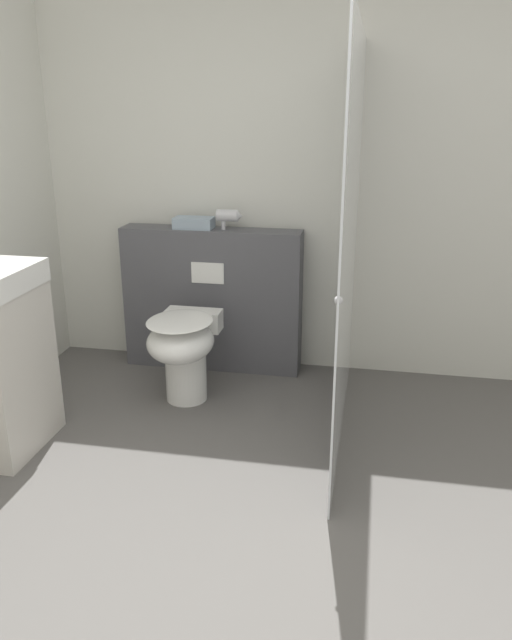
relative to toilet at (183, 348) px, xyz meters
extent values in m
plane|color=#565451|center=(0.54, -1.57, -0.36)|extent=(12.00, 12.00, 0.00)
cube|color=silver|center=(0.54, 0.74, 0.89)|extent=(8.00, 0.06, 2.50)
cube|color=#4C4C51|center=(0.03, 0.58, 0.13)|extent=(1.22, 0.21, 0.98)
cube|color=white|center=(0.03, 0.47, 0.35)|extent=(0.22, 0.01, 0.14)
cube|color=silver|center=(0.98, -0.15, 0.71)|extent=(0.01, 1.73, 2.13)
sphere|color=#B2B2B7|center=(0.98, -0.99, 0.66)|extent=(0.04, 0.04, 0.04)
cylinder|color=white|center=(0.00, 0.03, -0.16)|extent=(0.25, 0.25, 0.39)
ellipsoid|color=white|center=(0.00, -0.05, 0.06)|extent=(0.40, 0.47, 0.24)
ellipsoid|color=white|center=(0.00, -0.05, 0.19)|extent=(0.39, 0.46, 0.02)
cube|color=white|center=(0.00, 0.23, 0.10)|extent=(0.36, 0.15, 0.13)
cylinder|color=#B7B7BC|center=(0.15, 0.57, 0.72)|extent=(0.14, 0.08, 0.08)
cone|color=#B7B7BC|center=(0.23, 0.57, 0.72)|extent=(0.03, 0.07, 0.07)
cylinder|color=#B7B7BC|center=(0.12, 0.57, 0.66)|extent=(0.03, 0.03, 0.09)
cube|color=#8C9EAD|center=(-0.08, 0.58, 0.66)|extent=(0.26, 0.14, 0.07)
camera|label=1|loc=(1.11, -3.38, 1.41)|focal=35.00mm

